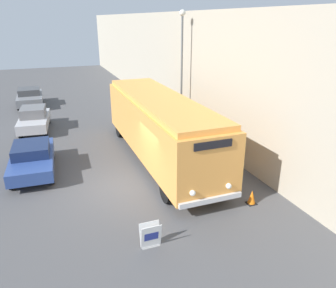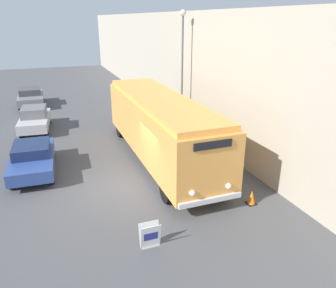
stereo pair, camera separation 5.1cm
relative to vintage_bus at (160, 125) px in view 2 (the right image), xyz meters
name	(u,v)px [view 2 (the right image)]	position (x,y,z in m)	size (l,w,h in m)	color
ground_plane	(123,187)	(-2.54, -2.35, -1.85)	(80.00, 80.00, 0.00)	#4C4C4F
building_wall_right	(171,66)	(3.58, 7.65, 1.77)	(0.30, 60.00, 7.24)	#B2A893
vintage_bus	(160,125)	(0.00, 0.00, 0.00)	(2.66, 11.16, 3.26)	black
sign_board	(150,236)	(-2.61, -6.48, -1.45)	(0.66, 0.32, 0.83)	gray
streetlamp	(182,57)	(2.76, 3.75, 2.79)	(0.36, 0.36, 7.29)	#595E60
parked_car_near	(33,158)	(-6.10, 0.67, -1.13)	(2.08, 4.41, 1.37)	black
parked_car_mid	(35,119)	(-6.03, 7.33, -1.10)	(2.10, 4.19, 1.50)	black
parked_car_far	(31,97)	(-6.36, 14.17, -1.09)	(1.94, 4.28, 1.46)	black
traffic_cone	(252,197)	(1.88, -5.43, -1.56)	(0.36, 0.36, 0.59)	black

